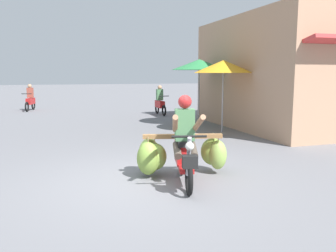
{
  "coord_description": "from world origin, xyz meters",
  "views": [
    {
      "loc": [
        -1.42,
        -6.03,
        1.95
      ],
      "look_at": [
        0.69,
        0.68,
        0.9
      ],
      "focal_mm": 37.76,
      "sensor_mm": 36.0,
      "label": 1
    }
  ],
  "objects_px": {
    "motorbike_distant_ahead_right": "(160,103)",
    "market_umbrella_further_along": "(223,67)",
    "market_umbrella_near_shop": "(199,65)",
    "produce_crate": "(183,121)",
    "motorbike_main_loaded": "(178,152)",
    "motorbike_distant_ahead_left": "(30,100)"
  },
  "relations": [
    {
      "from": "market_umbrella_near_shop",
      "to": "market_umbrella_further_along",
      "type": "relative_size",
      "value": 1.04
    },
    {
      "from": "motorbike_distant_ahead_right",
      "to": "market_umbrella_near_shop",
      "type": "relative_size",
      "value": 0.65
    },
    {
      "from": "motorbike_distant_ahead_right",
      "to": "market_umbrella_further_along",
      "type": "bearing_deg",
      "value": -83.85
    },
    {
      "from": "motorbike_distant_ahead_left",
      "to": "produce_crate",
      "type": "xyz_separation_m",
      "value": [
        5.88,
        -7.52,
        -0.39
      ]
    },
    {
      "from": "market_umbrella_near_shop",
      "to": "produce_crate",
      "type": "xyz_separation_m",
      "value": [
        -0.6,
        0.07,
        -2.1
      ]
    },
    {
      "from": "motorbike_distant_ahead_right",
      "to": "market_umbrella_further_along",
      "type": "height_order",
      "value": "market_umbrella_further_along"
    },
    {
      "from": "motorbike_main_loaded",
      "to": "market_umbrella_near_shop",
      "type": "bearing_deg",
      "value": 64.44
    },
    {
      "from": "motorbike_distant_ahead_right",
      "to": "market_umbrella_further_along",
      "type": "xyz_separation_m",
      "value": [
        0.59,
        -5.46,
        1.6
      ]
    },
    {
      "from": "motorbike_distant_ahead_left",
      "to": "market_umbrella_near_shop",
      "type": "xyz_separation_m",
      "value": [
        6.48,
        -7.59,
        1.71
      ]
    },
    {
      "from": "market_umbrella_further_along",
      "to": "produce_crate",
      "type": "height_order",
      "value": "market_umbrella_further_along"
    },
    {
      "from": "motorbike_distant_ahead_right",
      "to": "produce_crate",
      "type": "bearing_deg",
      "value": -92.25
    },
    {
      "from": "motorbike_main_loaded",
      "to": "market_umbrella_near_shop",
      "type": "distance_m",
      "value": 7.19
    },
    {
      "from": "motorbike_main_loaded",
      "to": "produce_crate",
      "type": "height_order",
      "value": "motorbike_main_loaded"
    },
    {
      "from": "market_umbrella_further_along",
      "to": "motorbike_distant_ahead_left",
      "type": "bearing_deg",
      "value": 125.29
    },
    {
      "from": "motorbike_distant_ahead_left",
      "to": "motorbike_distant_ahead_right",
      "type": "relative_size",
      "value": 0.98
    },
    {
      "from": "motorbike_distant_ahead_right",
      "to": "market_umbrella_near_shop",
      "type": "height_order",
      "value": "market_umbrella_near_shop"
    },
    {
      "from": "motorbike_distant_ahead_right",
      "to": "market_umbrella_near_shop",
      "type": "bearing_deg",
      "value": -82.94
    },
    {
      "from": "market_umbrella_further_along",
      "to": "motorbike_main_loaded",
      "type": "bearing_deg",
      "value": -124.66
    },
    {
      "from": "motorbike_main_loaded",
      "to": "motorbike_distant_ahead_left",
      "type": "relative_size",
      "value": 1.23
    },
    {
      "from": "market_umbrella_near_shop",
      "to": "produce_crate",
      "type": "distance_m",
      "value": 2.18
    },
    {
      "from": "motorbike_distant_ahead_left",
      "to": "market_umbrella_further_along",
      "type": "xyz_separation_m",
      "value": [
        6.61,
        -9.34,
        1.6
      ]
    },
    {
      "from": "motorbike_main_loaded",
      "to": "market_umbrella_further_along",
      "type": "relative_size",
      "value": 0.82
    }
  ]
}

